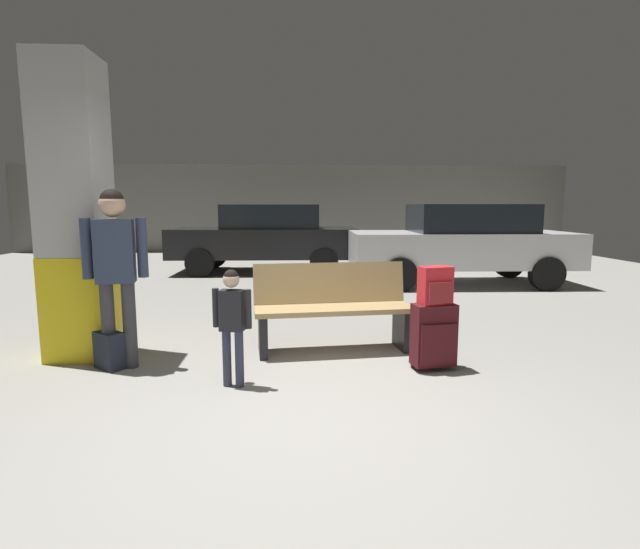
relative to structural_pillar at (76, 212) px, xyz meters
name	(u,v)px	position (x,y,z in m)	size (l,w,h in m)	color
ground_plane	(296,309)	(2.11, 2.32, -1.47)	(18.00, 18.00, 0.10)	gray
garage_back_wall	(294,209)	(2.11, 11.18, -0.02)	(18.00, 0.12, 2.80)	slate
structural_pillar	(76,212)	(0.00, 0.00, 0.00)	(0.57, 0.57, 2.86)	yellow
bench	(333,308)	(2.48, 0.07, -0.97)	(1.65, 0.69, 0.89)	tan
suitcase	(434,335)	(3.34, -0.61, -1.10)	(0.41, 0.28, 0.60)	#471419
backpack_bright	(436,286)	(3.34, -0.61, -0.65)	(0.31, 0.24, 0.34)	red
child	(232,315)	(1.58, -0.92, -0.82)	(0.32, 0.22, 0.97)	#33384C
adult	(115,259)	(0.49, -0.41, -0.41)	(0.55, 0.25, 1.62)	#38383D
backpack_dark_floor	(110,350)	(0.40, -0.41, -1.25)	(0.32, 0.31, 0.34)	#1E232D
parked_car_far	(267,236)	(1.47, 6.16, -0.61)	(4.14, 1.87, 1.51)	black
parked_car_near	(462,242)	(5.28, 4.23, -0.61)	(4.14, 1.87, 1.51)	silver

